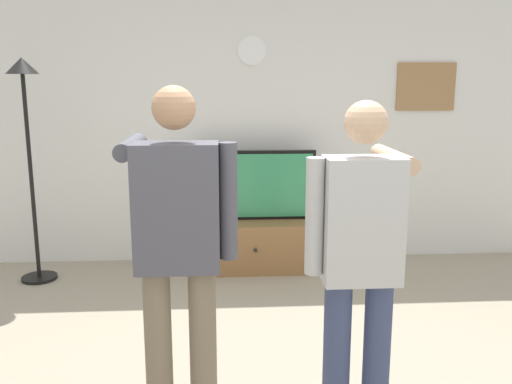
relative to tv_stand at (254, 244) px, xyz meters
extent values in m
cube|color=silver|center=(-0.10, 0.35, 1.11)|extent=(6.40, 0.10, 2.70)
cube|color=olive|center=(0.00, 0.00, 0.00)|extent=(1.12, 0.53, 0.48)
sphere|color=black|center=(0.00, -0.28, 0.02)|extent=(0.04, 0.04, 0.04)
cube|color=black|center=(0.00, 0.05, 0.58)|extent=(1.20, 0.06, 0.68)
cube|color=#338C59|center=(0.00, 0.02, 0.58)|extent=(1.14, 0.01, 0.62)
cylinder|color=white|center=(0.00, 0.29, 1.86)|extent=(0.27, 0.03, 0.27)
cube|color=#997047|center=(1.74, 0.30, 1.51)|extent=(0.59, 0.04, 0.47)
cylinder|color=black|center=(-2.01, -0.20, -0.23)|extent=(0.32, 0.32, 0.03)
cylinder|color=black|center=(-2.01, -0.20, 0.71)|extent=(0.04, 0.04, 1.84)
cone|color=black|center=(-2.01, -0.20, 1.70)|extent=(0.28, 0.28, 0.14)
cylinder|color=#7A6B56|center=(-0.64, -2.54, 0.21)|extent=(0.14, 0.14, 0.90)
cylinder|color=#7A6B56|center=(-0.42, -2.54, 0.21)|extent=(0.14, 0.14, 0.90)
cube|color=#4C4C56|center=(-0.53, -2.54, 0.97)|extent=(0.41, 0.22, 0.63)
sphere|color=tan|center=(-0.53, -2.54, 1.45)|extent=(0.21, 0.21, 0.21)
cylinder|color=#4C4C56|center=(-0.78, -2.25, 1.24)|extent=(0.09, 0.58, 0.09)
cube|color=white|center=(-0.78, -1.93, 1.24)|extent=(0.04, 0.12, 0.04)
cylinder|color=#4C4C56|center=(-0.28, -2.54, 1.00)|extent=(0.09, 0.09, 0.58)
cylinder|color=#384266|center=(0.27, -2.60, 0.18)|extent=(0.14, 0.14, 0.84)
cylinder|color=#384266|center=(0.48, -2.60, 0.18)|extent=(0.14, 0.14, 0.84)
cube|color=#B7B7B7|center=(0.38, -2.60, 0.91)|extent=(0.38, 0.22, 0.63)
sphere|color=tan|center=(0.38, -2.60, 1.38)|extent=(0.21, 0.21, 0.21)
cylinder|color=#B7B7B7|center=(0.14, -2.60, 0.93)|extent=(0.09, 0.09, 0.58)
cylinder|color=tan|center=(0.61, -2.31, 1.17)|extent=(0.09, 0.58, 0.09)
cube|color=white|center=(0.61, -1.99, 1.17)|extent=(0.04, 0.12, 0.04)
camera|label=1|loc=(-0.31, -5.16, 1.58)|focal=38.46mm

